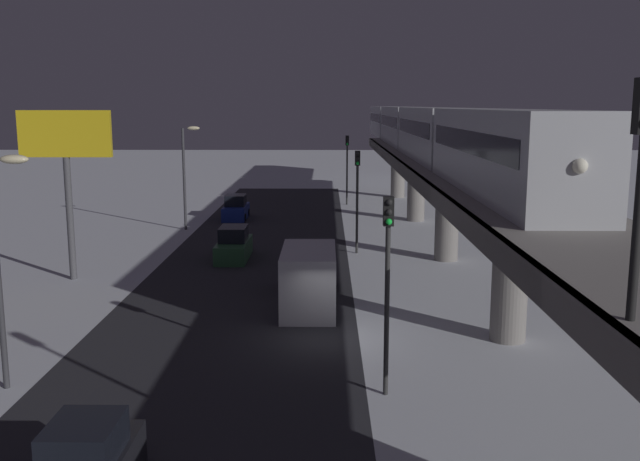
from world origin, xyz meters
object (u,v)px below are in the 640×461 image
commercial_billboard (66,151)px  sedan_green (234,246)px  subway_train (416,128)px  sedan_blue (236,209)px  box_truck (309,276)px  traffic_light_near (388,267)px  traffic_light_mid (357,187)px  traffic_light_far (347,160)px

commercial_billboard → sedan_green: bearing=-146.8°
subway_train → sedan_blue: bearing=-0.0°
box_truck → sedan_blue: bearing=-75.2°
traffic_light_near → commercial_billboard: size_ratio=0.72×
sedan_blue → traffic_light_mid: traffic_light_mid is taller
traffic_light_far → commercial_billboard: commercial_billboard is taller
sedan_green → box_truck: box_truck is taller
sedan_blue → traffic_light_mid: (-9.30, 13.54, 3.41)m
box_truck → traffic_light_mid: traffic_light_mid is taller
commercial_billboard → traffic_light_far: bearing=-118.1°
traffic_light_mid → box_truck: bearing=76.8°
sedan_blue → traffic_light_far: 13.04m
traffic_light_near → commercial_billboard: commercial_billboard is taller
subway_train → box_truck: subway_train is taller
traffic_light_near → traffic_light_far: size_ratio=1.00×
sedan_green → commercial_billboard: commercial_billboard is taller
sedan_green → traffic_light_near: size_ratio=0.73×
subway_train → box_truck: size_ratio=10.01×
traffic_light_mid → traffic_light_far: 22.02m
sedan_green → traffic_light_far: size_ratio=0.73×
subway_train → sedan_green: bearing=50.0°
traffic_light_far → box_truck: bearing=85.4°
traffic_light_near → box_truck: bearing=-75.6°
sedan_blue → traffic_light_mid: 16.77m
commercial_billboard → box_truck: bearing=159.8°
box_truck → traffic_light_near: 11.21m
sedan_green → traffic_light_far: 25.08m
sedan_blue → traffic_light_mid: bearing=124.5°
commercial_billboard → traffic_light_mid: bearing=-156.0°
subway_train → commercial_billboard: subway_train is taller
box_truck → traffic_light_far: 33.77m
commercial_billboard → sedan_blue: bearing=-106.7°
box_truck → commercial_billboard: bearing=-20.2°
traffic_light_mid → traffic_light_far: (0.00, -22.02, 0.00)m
sedan_blue → traffic_light_far: traffic_light_far is taller
subway_train → commercial_billboard: bearing=44.6°
sedan_blue → box_truck: bearing=104.8°
subway_train → traffic_light_mid: bearing=68.7°
traffic_light_far → commercial_billboard: 32.83m
sedan_blue → traffic_light_mid: size_ratio=0.67×
subway_train → traffic_light_near: subway_train is taller
sedan_green → traffic_light_far: traffic_light_far is taller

